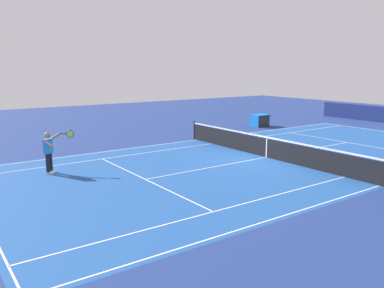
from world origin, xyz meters
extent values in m
plane|color=navy|center=(0.00, 0.00, 0.00)|extent=(60.00, 60.00, 0.00)
cube|color=#1E4C93|center=(0.00, 0.00, 0.00)|extent=(24.20, 11.40, 0.00)
cube|color=white|center=(0.00, -5.50, 0.00)|extent=(23.80, 0.05, 0.01)
cube|color=white|center=(0.00, 5.50, 0.00)|extent=(23.80, 0.05, 0.01)
cube|color=white|center=(0.00, -4.11, 0.00)|extent=(23.80, 0.05, 0.01)
cube|color=white|center=(0.00, 4.11, 0.00)|extent=(23.80, 0.05, 0.01)
cube|color=white|center=(6.40, 0.00, 0.00)|extent=(0.05, 8.22, 0.01)
cube|color=white|center=(-6.40, 0.00, 0.00)|extent=(0.05, 8.22, 0.01)
cube|color=white|center=(0.00, 0.00, 0.00)|extent=(12.80, 0.05, 0.01)
cylinder|color=#2D2D33|center=(0.00, -5.80, 0.54)|extent=(0.10, 0.10, 1.08)
cube|color=black|center=(0.00, 0.00, 0.44)|extent=(0.02, 11.60, 0.88)
cube|color=white|center=(0.00, 0.00, 0.95)|extent=(0.04, 11.60, 0.06)
cube|color=white|center=(0.00, 0.00, 0.44)|extent=(0.04, 0.06, 0.88)
cylinder|color=black|center=(9.15, -2.87, 0.45)|extent=(0.15, 0.15, 0.74)
cube|color=white|center=(9.11, -2.83, 0.04)|extent=(0.28, 0.27, 0.09)
cylinder|color=black|center=(9.00, -3.05, 0.45)|extent=(0.15, 0.15, 0.74)
cube|color=white|center=(8.95, -3.01, 0.04)|extent=(0.28, 0.27, 0.09)
cube|color=#2884D1|center=(9.07, -2.96, 1.10)|extent=(0.43, 0.44, 0.56)
sphere|color=#9E704C|center=(9.07, -2.96, 1.53)|extent=(0.23, 0.23, 0.23)
cylinder|color=#9E704C|center=(9.12, -2.63, 1.23)|extent=(0.29, 0.40, 0.26)
cylinder|color=#9E704C|center=(8.76, -3.06, 1.43)|extent=(0.42, 0.24, 0.30)
cylinder|color=#232326|center=(8.48, -2.90, 1.54)|extent=(0.24, 0.21, 0.04)
torus|color=#232326|center=(8.26, -2.71, 1.54)|extent=(0.25, 0.22, 0.31)
cylinder|color=#C6D84C|center=(8.26, -2.71, 1.54)|extent=(0.21, 0.18, 0.27)
sphere|color=#CCE01E|center=(-1.57, -2.70, 0.03)|extent=(0.07, 0.07, 0.07)
cube|color=#2D2D33|center=(-6.84, -7.24, 0.40)|extent=(1.10, 0.70, 0.80)
cube|color=blue|center=(-6.84, -7.24, 0.82)|extent=(1.24, 0.84, 0.06)
cube|color=blue|center=(-6.24, -7.24, 0.42)|extent=(0.06, 0.84, 0.84)
camera|label=1|loc=(13.11, 12.54, 4.11)|focal=36.60mm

